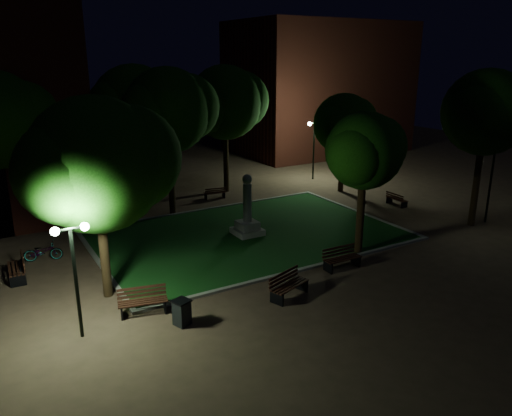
{
  "coord_description": "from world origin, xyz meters",
  "views": [
    {
      "loc": [
        -11.98,
        -19.35,
        9.01
      ],
      "look_at": [
        -0.07,
        1.0,
        1.77
      ],
      "focal_mm": 35.0,
      "sensor_mm": 36.0,
      "label": 1
    }
  ],
  "objects": [
    {
      "name": "monument",
      "position": [
        0.0,
        2.0,
        0.96
      ],
      "size": [
        1.4,
        1.4,
        3.2
      ],
      "color": "gray",
      "rests_on": "lawn"
    },
    {
      "name": "lawn",
      "position": [
        0.0,
        2.0,
        0.04
      ],
      "size": [
        15.0,
        10.0,
        0.08
      ],
      "primitive_type": "cube",
      "color": "#113C12",
      "rests_on": "ground"
    },
    {
      "name": "tree_ne",
      "position": [
        10.02,
        6.48,
        4.63
      ],
      "size": [
        4.99,
        4.07,
        6.67
      ],
      "color": "black",
      "rests_on": "ground"
    },
    {
      "name": "tree_se",
      "position": [
        3.43,
        -2.78,
        4.91
      ],
      "size": [
        4.31,
        3.52,
        6.69
      ],
      "color": "black",
      "rests_on": "ground"
    },
    {
      "name": "tree_west",
      "position": [
        -7.94,
        -1.18,
        5.21
      ],
      "size": [
        6.17,
        5.04,
        7.73
      ],
      "color": "black",
      "rests_on": "ground"
    },
    {
      "name": "ground",
      "position": [
        0.0,
        0.0,
        0.0
      ],
      "size": [
        80.0,
        80.0,
        0.0
      ],
      "primitive_type": "plane",
      "color": "#4A3527"
    },
    {
      "name": "lawn_kerb",
      "position": [
        0.0,
        2.0,
        0.06
      ],
      "size": [
        15.4,
        10.4,
        0.12
      ],
      "color": "slate",
      "rests_on": "ground"
    },
    {
      "name": "bicycle",
      "position": [
        -9.69,
        3.82,
        0.44
      ],
      "size": [
        1.78,
        1.01,
        0.88
      ],
      "primitive_type": "imported",
      "rotation": [
        0.0,
        0.0,
        1.31
      ],
      "color": "black",
      "rests_on": "ground"
    },
    {
      "name": "trash_bin",
      "position": [
        -6.39,
        -4.69,
        0.47
      ],
      "size": [
        0.7,
        0.7,
        0.93
      ],
      "color": "black",
      "rests_on": "ground"
    },
    {
      "name": "tree_far_north",
      "position": [
        -2.78,
        10.56,
        5.94
      ],
      "size": [
        6.43,
        5.25,
        8.57
      ],
      "color": "black",
      "rests_on": "ground"
    },
    {
      "name": "bench_far_side",
      "position": [
        1.59,
        9.16,
        0.36
      ],
      "size": [
        1.46,
        0.71,
        0.77
      ],
      "rotation": [
        0.0,
        0.0,
        2.97
      ],
      "color": "black",
      "rests_on": "ground"
    },
    {
      "name": "bench_left_side",
      "position": [
        -10.9,
        2.26,
        0.46
      ],
      "size": [
        0.7,
        1.82,
        0.98
      ],
      "rotation": [
        0.0,
        0.0,
        -1.61
      ],
      "color": "black",
      "rests_on": "ground"
    },
    {
      "name": "lamppost_se",
      "position": [
        12.65,
        -2.88,
        3.17
      ],
      "size": [
        1.18,
        0.28,
        4.54
      ],
      "color": "black",
      "rests_on": "ground"
    },
    {
      "name": "tree_north_er",
      "position": [
        3.19,
        10.39,
        6.03
      ],
      "size": [
        6.0,
        4.9,
        8.49
      ],
      "color": "black",
      "rests_on": "ground"
    },
    {
      "name": "lamppost_ne",
      "position": [
        10.37,
        10.28,
        3.05
      ],
      "size": [
        1.18,
        0.28,
        4.35
      ],
      "color": "black",
      "rests_on": "ground"
    },
    {
      "name": "building_far",
      "position": [
        18.0,
        20.0,
        6.0
      ],
      "size": [
        16.0,
        10.0,
        12.0
      ],
      "primitive_type": "cube",
      "color": "#531D14",
      "rests_on": "ground"
    },
    {
      "name": "lamppost_sw",
      "position": [
        -9.58,
        -3.71,
        2.81
      ],
      "size": [
        1.18,
        0.28,
        3.95
      ],
      "color": "black",
      "rests_on": "ground"
    },
    {
      "name": "bench_west_near",
      "position": [
        -7.3,
        -3.21,
        0.45
      ],
      "size": [
        1.85,
        0.98,
        0.96
      ],
      "rotation": [
        0.0,
        0.0,
        -0.22
      ],
      "color": "black",
      "rests_on": "ground"
    },
    {
      "name": "bench_right_side",
      "position": [
        10.71,
        2.04,
        0.38
      ],
      "size": [
        0.53,
        1.47,
        0.8
      ],
      "rotation": [
        0.0,
        0.0,
        1.56
      ],
      "color": "black",
      "rests_on": "ground"
    },
    {
      "name": "tree_east",
      "position": [
        11.62,
        -2.83,
        6.17
      ],
      "size": [
        5.49,
        4.49,
        8.42
      ],
      "color": "black",
      "rests_on": "ground"
    },
    {
      "name": "bench_near_left",
      "position": [
        -2.02,
        -4.8,
        0.46
      ],
      "size": [
        1.9,
        1.16,
        0.98
      ],
      "rotation": [
        0.0,
        0.0,
        0.33
      ],
      "color": "black",
      "rests_on": "ground"
    },
    {
      "name": "tree_north_wl",
      "position": [
        -1.93,
        7.36,
        6.07
      ],
      "size": [
        5.89,
        4.81,
        8.47
      ],
      "color": "black",
      "rests_on": "ground"
    },
    {
      "name": "bench_near_right",
      "position": [
        1.52,
        -3.73,
        0.45
      ],
      "size": [
        1.77,
        0.67,
        0.96
      ],
      "rotation": [
        0.0,
        0.0,
        -0.03
      ],
      "color": "black",
      "rests_on": "ground"
    }
  ]
}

